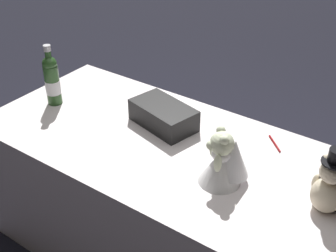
# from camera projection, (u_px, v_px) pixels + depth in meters

# --- Properties ---
(reception_table) EXTENTS (1.81, 0.84, 0.72)m
(reception_table) POSITION_uv_depth(u_px,v_px,m) (168.00, 204.00, 2.23)
(reception_table) COLOR white
(reception_table) RESTS_ON ground_plane
(teddy_bear_groom) EXTENTS (0.15, 0.15, 0.28)m
(teddy_bear_groom) POSITION_uv_depth(u_px,v_px,m) (330.00, 187.00, 1.62)
(teddy_bear_groom) COLOR beige
(teddy_bear_groom) RESTS_ON reception_table
(teddy_bear_bride) EXTENTS (0.22, 0.21, 0.24)m
(teddy_bear_bride) POSITION_uv_depth(u_px,v_px,m) (225.00, 160.00, 1.76)
(teddy_bear_bride) COLOR white
(teddy_bear_bride) RESTS_ON reception_table
(champagne_bottle) EXTENTS (0.08, 0.08, 0.32)m
(champagne_bottle) POSITION_uv_depth(u_px,v_px,m) (52.00, 80.00, 2.28)
(champagne_bottle) COLOR #294F23
(champagne_bottle) RESTS_ON reception_table
(signing_pen) EXTENTS (0.10, 0.10, 0.01)m
(signing_pen) POSITION_uv_depth(u_px,v_px,m) (275.00, 144.00, 2.03)
(signing_pen) COLOR maroon
(signing_pen) RESTS_ON reception_table
(gift_case_black) EXTENTS (0.35, 0.25, 0.11)m
(gift_case_black) POSITION_uv_depth(u_px,v_px,m) (163.00, 115.00, 2.14)
(gift_case_black) COLOR black
(gift_case_black) RESTS_ON reception_table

